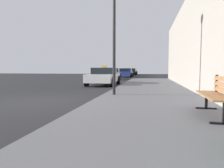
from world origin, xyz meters
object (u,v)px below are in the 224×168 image
object	(u,v)px
car_red	(132,71)
bench	(219,93)
car_white	(104,76)
car_black	(131,72)
street_lamp	(114,19)
car_blue	(126,73)
car_silver	(110,74)

from	to	relation	value
car_red	bench	bearing A→B (deg)	97.66
car_white	car_black	bearing A→B (deg)	-89.63
street_lamp	car_white	xyz separation A→B (m)	(-1.89, 6.31, -2.49)
car_blue	car_red	distance (m)	14.92
bench	street_lamp	world-z (taller)	street_lamp
bench	car_silver	world-z (taller)	car_silver
street_lamp	car_silver	world-z (taller)	street_lamp
car_white	car_silver	bearing A→B (deg)	-81.91
street_lamp	car_black	world-z (taller)	street_lamp
car_blue	street_lamp	bearing A→B (deg)	95.60
car_blue	car_red	bearing A→B (deg)	-88.90
car_white	car_black	world-z (taller)	car_white
street_lamp	car_red	size ratio (longest dim) A/B	1.03
car_silver	car_black	world-z (taller)	same
bench	car_blue	xyz separation A→B (m)	(-4.98, 24.23, -0.01)
car_blue	car_red	xyz separation A→B (m)	(-0.29, 14.92, -0.00)
street_lamp	car_blue	world-z (taller)	street_lamp
car_white	car_silver	distance (m)	8.12
car_silver	car_blue	world-z (taller)	same
street_lamp	car_silver	distance (m)	14.88
bench	car_red	distance (m)	39.51
car_blue	car_silver	bearing A→B (deg)	81.78
street_lamp	car_white	bearing A→B (deg)	106.69
car_white	car_blue	distance (m)	14.76
bench	car_white	world-z (taller)	car_white
car_black	car_white	bearing A→B (deg)	90.37
car_silver	car_red	bearing A→B (deg)	-91.81
car_blue	car_black	xyz separation A→B (m)	(0.02, 8.29, -0.00)
car_blue	car_red	world-z (taller)	car_red
car_white	car_black	xyz separation A→B (m)	(-0.15, 23.05, 0.00)
street_lamp	car_white	distance (m)	7.04
car_black	car_red	size ratio (longest dim) A/B	1.01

